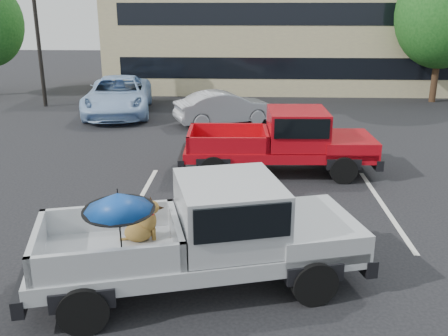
# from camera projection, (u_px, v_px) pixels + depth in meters

# --- Properties ---
(ground) EXTENTS (90.00, 90.00, 0.00)m
(ground) POSITION_uv_depth(u_px,v_px,m) (262.00, 241.00, 10.30)
(ground) COLOR black
(ground) RESTS_ON ground
(stripe_left) EXTENTS (0.12, 5.00, 0.01)m
(stripe_left) POSITION_uv_depth(u_px,v_px,m) (138.00, 202.00, 12.32)
(stripe_left) COLOR silver
(stripe_left) RESTS_ON ground
(stripe_right) EXTENTS (0.12, 5.00, 0.01)m
(stripe_right) POSITION_uv_depth(u_px,v_px,m) (384.00, 206.00, 12.07)
(stripe_right) COLOR silver
(stripe_right) RESTS_ON ground
(motel_building) EXTENTS (20.40, 8.40, 6.30)m
(motel_building) POSITION_uv_depth(u_px,v_px,m) (287.00, 31.00, 29.14)
(motel_building) COLOR #CDBE88
(motel_building) RESTS_ON ground
(motel_sign) EXTENTS (1.60, 0.22, 6.00)m
(motel_sign) POSITION_uv_depth(u_px,v_px,m) (34.00, 5.00, 22.56)
(motel_sign) COLOR black
(motel_sign) RESTS_ON ground
(tree_right) EXTENTS (4.46, 4.46, 6.78)m
(tree_right) POSITION_uv_depth(u_px,v_px,m) (443.00, 14.00, 23.81)
(tree_right) COLOR #332114
(tree_right) RESTS_ON ground
(tree_back) EXTENTS (4.68, 4.68, 7.11)m
(tree_back) POSITION_uv_depth(u_px,v_px,m) (348.00, 9.00, 31.46)
(tree_back) COLOR #332114
(tree_back) RESTS_ON ground
(silver_pickup) EXTENTS (6.00, 3.33, 2.06)m
(silver_pickup) POSITION_uv_depth(u_px,v_px,m) (216.00, 229.00, 8.40)
(silver_pickup) COLOR black
(silver_pickup) RESTS_ON ground
(red_pickup) EXTENTS (5.64, 2.21, 1.84)m
(red_pickup) POSITION_uv_depth(u_px,v_px,m) (291.00, 139.00, 14.23)
(red_pickup) COLOR black
(red_pickup) RESTS_ON ground
(silver_sedan) EXTENTS (4.27, 2.87, 1.33)m
(silver_sedan) POSITION_uv_depth(u_px,v_px,m) (225.00, 108.00, 20.25)
(silver_sedan) COLOR #ABACB2
(silver_sedan) RESTS_ON ground
(blue_suv) EXTENTS (3.56, 6.23, 1.64)m
(blue_suv) POSITION_uv_depth(u_px,v_px,m) (118.00, 96.00, 22.06)
(blue_suv) COLOR #9ABCE6
(blue_suv) RESTS_ON ground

